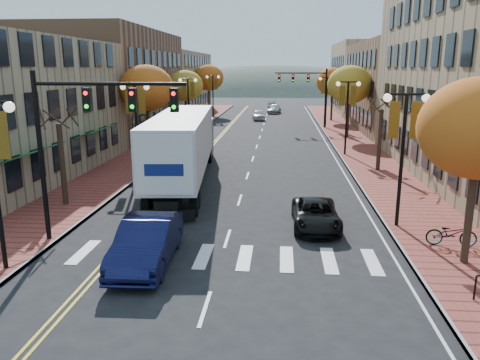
% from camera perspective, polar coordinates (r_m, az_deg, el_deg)
% --- Properties ---
extents(ground, '(200.00, 200.00, 0.00)m').
position_cam_1_polar(ground, '(16.46, -3.16, -12.04)').
color(ground, black).
rests_on(ground, ground).
extents(sidewalk_left, '(4.00, 85.00, 0.15)m').
position_cam_1_polar(sidewalk_left, '(49.01, -8.28, 5.14)').
color(sidewalk_left, brown).
rests_on(sidewalk_left, ground).
extents(sidewalk_right, '(4.00, 85.00, 0.15)m').
position_cam_1_polar(sidewalk_right, '(48.20, 13.12, 4.79)').
color(sidewalk_right, brown).
rests_on(sidewalk_right, ground).
extents(building_left_mid, '(12.00, 24.00, 11.00)m').
position_cam_1_polar(building_left_mid, '(54.22, -16.04, 11.32)').
color(building_left_mid, brown).
rests_on(building_left_mid, ground).
extents(building_left_far, '(12.00, 26.00, 9.50)m').
position_cam_1_polar(building_left_far, '(78.12, -9.42, 11.62)').
color(building_left_far, '#9E8966').
rests_on(building_left_far, ground).
extents(building_right_mid, '(15.00, 24.00, 10.00)m').
position_cam_1_polar(building_right_mid, '(59.04, 21.42, 10.57)').
color(building_right_mid, brown).
rests_on(building_right_mid, ground).
extents(building_right_far, '(15.00, 20.00, 11.00)m').
position_cam_1_polar(building_right_far, '(80.39, 17.08, 11.80)').
color(building_right_far, '#9E8966').
rests_on(building_right_far, ground).
extents(tree_left_a, '(0.28, 0.28, 4.20)m').
position_cam_1_polar(tree_left_a, '(25.76, -20.84, 1.78)').
color(tree_left_a, '#382619').
rests_on(tree_left_a, sidewalk_left).
extents(tree_left_b, '(4.48, 4.48, 7.21)m').
position_cam_1_polar(tree_left_b, '(40.31, -11.32, 10.92)').
color(tree_left_b, '#382619').
rests_on(tree_left_b, sidewalk_left).
extents(tree_left_c, '(4.16, 4.16, 6.69)m').
position_cam_1_polar(tree_left_c, '(55.86, -6.68, 11.34)').
color(tree_left_c, '#382619').
rests_on(tree_left_c, sidewalk_left).
extents(tree_left_d, '(4.61, 4.61, 7.42)m').
position_cam_1_polar(tree_left_d, '(73.56, -3.84, 12.33)').
color(tree_left_d, '#382619').
rests_on(tree_left_d, sidewalk_left).
extents(tree_right_a, '(4.16, 4.16, 6.69)m').
position_cam_1_polar(tree_right_a, '(18.15, 27.18, 5.58)').
color(tree_right_a, '#382619').
rests_on(tree_right_a, sidewalk_right).
extents(tree_right_b, '(0.28, 0.28, 4.20)m').
position_cam_1_polar(tree_right_b, '(33.75, 16.66, 4.70)').
color(tree_right_b, '#382619').
rests_on(tree_right_b, sidewalk_right).
extents(tree_right_c, '(4.48, 4.48, 7.21)m').
position_cam_1_polar(tree_right_c, '(49.20, 13.22, 11.25)').
color(tree_right_c, '#382619').
rests_on(tree_right_c, sidewalk_right).
extents(tree_right_d, '(4.35, 4.35, 7.00)m').
position_cam_1_polar(tree_right_d, '(65.08, 11.24, 11.68)').
color(tree_right_d, '#382619').
rests_on(tree_right_d, sidewalk_right).
extents(lamp_left_b, '(1.96, 0.36, 6.05)m').
position_cam_1_polar(lamp_left_b, '(32.31, -12.59, 8.22)').
color(lamp_left_b, black).
rests_on(lamp_left_b, ground).
extents(lamp_left_c, '(1.96, 0.36, 6.05)m').
position_cam_1_polar(lamp_left_c, '(49.73, -6.34, 10.21)').
color(lamp_left_c, black).
rests_on(lamp_left_c, ground).
extents(lamp_left_d, '(1.96, 0.36, 6.05)m').
position_cam_1_polar(lamp_left_d, '(67.45, -3.32, 11.12)').
color(lamp_left_d, black).
rests_on(lamp_left_d, ground).
extents(lamp_right_a, '(1.96, 0.36, 6.05)m').
position_cam_1_polar(lamp_right_a, '(21.55, 19.34, 5.29)').
color(lamp_right_a, black).
rests_on(lamp_right_a, ground).
extents(lamp_right_b, '(1.96, 0.36, 6.05)m').
position_cam_1_polar(lamp_right_b, '(39.16, 12.96, 9.08)').
color(lamp_right_b, black).
rests_on(lamp_right_b, ground).
extents(lamp_right_c, '(1.96, 0.36, 6.05)m').
position_cam_1_polar(lamp_right_c, '(57.01, 10.52, 10.48)').
color(lamp_right_c, black).
rests_on(lamp_right_c, ground).
extents(traffic_mast_near, '(6.10, 0.35, 7.00)m').
position_cam_1_polar(traffic_mast_near, '(19.40, -18.39, 6.40)').
color(traffic_mast_near, black).
rests_on(traffic_mast_near, ground).
extents(traffic_mast_far, '(6.10, 0.34, 7.00)m').
position_cam_1_polar(traffic_mast_far, '(56.83, 8.48, 11.18)').
color(traffic_mast_far, black).
rests_on(traffic_mast_far, ground).
extents(semi_truck, '(4.48, 17.83, 4.41)m').
position_cam_1_polar(semi_truck, '(29.63, -6.77, 4.65)').
color(semi_truck, black).
rests_on(semi_truck, ground).
extents(navy_sedan, '(2.01, 5.29, 1.72)m').
position_cam_1_polar(navy_sedan, '(17.68, -11.29, -7.41)').
color(navy_sedan, '#0D1036').
rests_on(navy_sedan, ground).
extents(black_suv, '(2.12, 4.47, 1.23)m').
position_cam_1_polar(black_suv, '(21.56, 9.21, -4.15)').
color(black_suv, black).
rests_on(black_suv, ground).
extents(car_far_white, '(2.11, 4.31, 1.42)m').
position_cam_1_polar(car_far_white, '(65.95, 2.28, 7.95)').
color(car_far_white, silver).
rests_on(car_far_white, ground).
extents(car_far_silver, '(2.35, 4.62, 1.28)m').
position_cam_1_polar(car_far_silver, '(75.68, 4.20, 8.59)').
color(car_far_silver, '#98999F').
rests_on(car_far_silver, ground).
extents(car_far_oncoming, '(1.44, 4.07, 1.34)m').
position_cam_1_polar(car_far_oncoming, '(87.03, 3.92, 9.25)').
color(car_far_oncoming, '#ACADB4').
rests_on(car_far_oncoming, ground).
extents(bicycle, '(1.99, 0.86, 1.02)m').
position_cam_1_polar(bicycle, '(20.57, 24.37, -5.97)').
color(bicycle, gray).
rests_on(bicycle, sidewalk_right).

